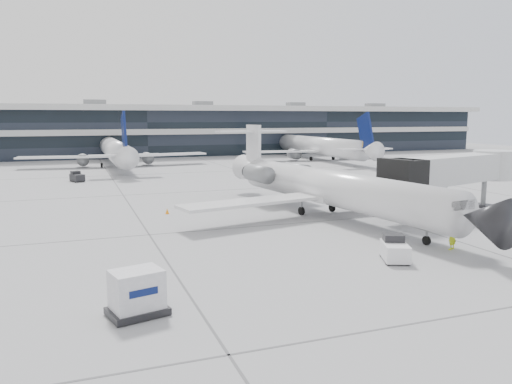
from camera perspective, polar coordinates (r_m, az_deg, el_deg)
name	(u,v)px	position (r m, az deg, el deg)	size (l,w,h in m)	color
ground	(275,225)	(40.26, 2.16, -3.77)	(220.00, 220.00, 0.00)	#959698
terminal	(141,133)	(119.37, -13.01, 6.61)	(170.00, 22.00, 10.00)	black
bg_jet_center	(116,166)	(92.05, -15.73, 2.88)	(32.00, 40.00, 9.60)	white
bg_jet_right	(318,160)	(103.09, 7.06, 3.71)	(32.00, 40.00, 9.60)	white
regional_jet	(326,186)	(43.94, 7.98, 0.70)	(26.90, 33.57, 7.76)	silver
jet_bridge	(458,169)	(48.39, 22.10, 2.41)	(16.59, 7.50, 5.41)	silver
ramp_worker	(452,235)	(35.06, 21.50, -4.60)	(0.71, 0.47, 1.94)	#CEEA18
baggage_tug	(395,249)	(31.43, 15.57, -6.34)	(2.23, 2.74, 1.51)	silver
cargo_uld	(137,293)	(22.73, -13.45, -11.19)	(2.80, 2.35, 1.99)	black
traffic_cone	(167,211)	(45.42, -10.12, -2.17)	(0.44, 0.44, 0.51)	orange
far_tug	(77,177)	(71.34, -19.78, 1.64)	(2.03, 2.51, 1.39)	black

